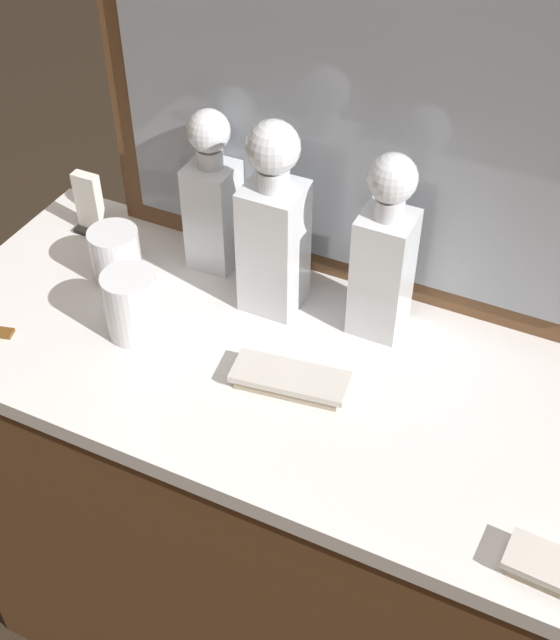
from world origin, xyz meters
name	(u,v)px	position (x,y,z in m)	size (l,w,h in m)	color
ground_plane	(280,638)	(0.00, 0.00, 0.00)	(6.00, 6.00, 0.00)	#2D2319
dresser	(280,525)	(0.00, 0.00, 0.41)	(1.10, 0.48, 0.83)	brown
dresser_mirror	(350,86)	(0.00, 0.22, 1.16)	(0.80, 0.03, 0.66)	brown
crystal_decanter_far_right	(274,236)	(-0.07, 0.12, 0.95)	(0.08, 0.08, 0.31)	white
crystal_decanter_far_left	(384,263)	(0.10, 0.13, 0.94)	(0.08, 0.08, 0.29)	white
crystal_decanter_left	(213,205)	(-0.20, 0.17, 0.94)	(0.07, 0.07, 0.27)	white
crystal_tumbler_left	(132,307)	(-0.22, -0.04, 0.87)	(0.08, 0.08, 0.11)	white
crystal_tumbler_far_left	(116,256)	(-0.32, 0.07, 0.86)	(0.08, 0.08, 0.09)	white
silver_brush_far_left	(290,380)	(0.03, -0.04, 0.84)	(0.17, 0.08, 0.02)	#B7A88C
napkin_holder	(90,207)	(-0.43, 0.15, 0.87)	(0.05, 0.05, 0.11)	black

